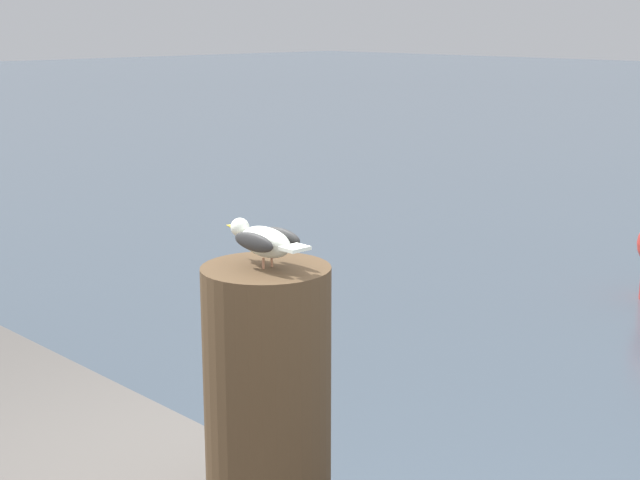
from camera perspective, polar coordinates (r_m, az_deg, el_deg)
mooring_post at (r=3.22m, az=-3.22°, el=-9.24°), size 0.43×0.43×0.88m
seagull at (r=3.06m, az=-3.43°, el=-0.01°), size 0.39×0.15×0.14m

